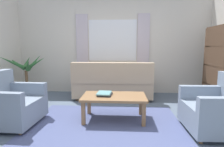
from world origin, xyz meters
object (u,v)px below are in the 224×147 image
armchair_left (9,104)px  armchair_right (218,110)px  bookshelf (218,70)px  potted_plant (26,76)px  coffee_table (114,99)px  book_stack_on_table (105,94)px  couch (113,84)px

armchair_left → armchair_right: 3.29m
bookshelf → potted_plant: bearing=83.5°
armchair_left → coffee_table: armchair_left is taller
armchair_right → bookshelf: bearing=153.4°
armchair_right → book_stack_on_table: size_ratio=2.78×
couch → bookshelf: 2.38m
coffee_table → bookshelf: 2.44m
armchair_left → armchair_right: bearing=-89.1°
coffee_table → bookshelf: bearing=23.6°
couch → armchair_right: (1.67, -1.75, -0.01)m
couch → coffee_table: 1.36m
armchair_left → couch: bearing=-41.7°
couch → armchair_right: couch is taller
couch → armchair_right: 2.42m
couch → armchair_left: 2.31m
armchair_right → book_stack_on_table: 1.79m
coffee_table → book_stack_on_table: 0.19m
armchair_left → bookshelf: bookshelf is taller
armchair_left → armchair_right: same height
armchair_right → bookshelf: 1.56m
bookshelf → coffee_table: bearing=113.6°
armchair_left → bookshelf: 4.14m
couch → coffee_table: (0.10, -1.36, 0.01)m
coffee_table → potted_plant: potted_plant is taller
armchair_right → coffee_table: bearing=-105.4°
bookshelf → couch: bearing=80.2°
couch → bookshelf: bearing=170.2°
coffee_table → book_stack_on_table: size_ratio=3.48×
couch → bookshelf: (2.30, -0.40, 0.43)m
coffee_table → book_stack_on_table: bearing=173.8°
couch → armchair_right: size_ratio=2.16×
armchair_left → coffee_table: 1.74m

